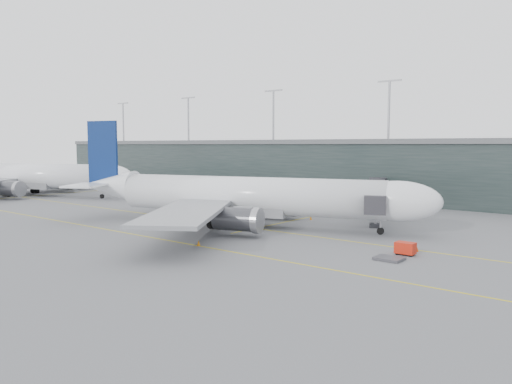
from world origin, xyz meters
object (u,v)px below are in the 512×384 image
Objects in this scene: jet_bridge at (391,192)px; gse_cart at (405,248)px; main_aircraft at (246,196)px; second_aircraft at (31,176)px.

jet_bridge is 18.09× the size of gse_cart.
main_aircraft is 30.85m from gse_cart.
main_aircraft is 26.64× the size of gse_cart.
main_aircraft reaches higher than gse_cart.
jet_bridge is 34.31m from gse_cart.
main_aircraft is at bearing -20.14° from second_aircraft.
jet_bridge is 0.65× the size of second_aircraft.
second_aircraft reaches higher than gse_cart.
gse_cart is (109.44, -7.84, -4.45)m from second_aircraft.
gse_cart is at bearing -26.36° from main_aircraft.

